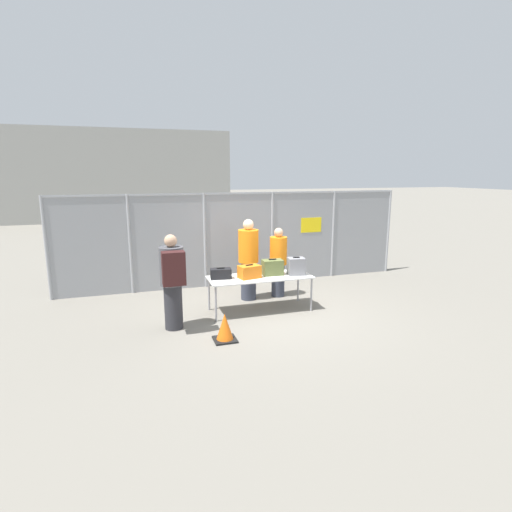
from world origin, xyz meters
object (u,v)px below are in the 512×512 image
suitcase_olive (272,267)px  utility_trailer (235,249)px  inspection_table (260,279)px  suitcase_black (221,274)px  traveler_hooded (173,279)px  traffic_cone (225,328)px  suitcase_orange (249,272)px  security_worker_far (278,261)px  security_worker_near (248,259)px  suitcase_grey (296,266)px

suitcase_olive → utility_trailer: 4.92m
inspection_table → utility_trailer: 5.00m
utility_trailer → inspection_table: bearing=-98.5°
suitcase_black → inspection_table: bearing=-6.8°
traveler_hooded → traffic_cone: 1.33m
inspection_table → suitcase_orange: bearing=-171.2°
suitcase_orange → traffic_cone: (-0.83, -1.25, -0.65)m
security_worker_far → security_worker_near: bearing=-5.5°
inspection_table → suitcase_grey: size_ratio=5.60×
suitcase_black → suitcase_orange: bearing=-13.3°
security_worker_far → suitcase_black: bearing=18.6°
suitcase_orange → suitcase_grey: bearing=-1.8°
inspection_table → suitcase_olive: size_ratio=4.90×
suitcase_orange → security_worker_near: size_ratio=0.26×
suitcase_olive → inspection_table: bearing=-168.0°
security_worker_near → utility_trailer: 4.22m
suitcase_orange → traffic_cone: size_ratio=0.98×
inspection_table → suitcase_black: (-0.81, 0.10, 0.15)m
traveler_hooded → utility_trailer: size_ratio=0.50×
security_worker_near → suitcase_black: bearing=28.8°
security_worker_near → security_worker_far: 0.74m
security_worker_far → utility_trailer: bearing=-97.3°
traveler_hooded → suitcase_orange: bearing=13.7°
utility_trailer → traffic_cone: (-1.81, -6.22, -0.16)m
inspection_table → security_worker_near: size_ratio=1.17×
security_worker_far → utility_trailer: 4.12m
security_worker_far → traveler_hooded: bearing=20.8°
suitcase_grey → traffic_cone: suitcase_grey is taller
suitcase_black → suitcase_grey: (1.59, -0.17, 0.08)m
inspection_table → suitcase_black: size_ratio=4.83×
suitcase_black → suitcase_grey: 1.61m
suitcase_orange → security_worker_far: 1.30m
suitcase_olive → utility_trailer: bearing=84.8°
suitcase_grey → security_worker_far: size_ratio=0.24×
suitcase_black → traveler_hooded: traveler_hooded is taller
suitcase_olive → suitcase_grey: suitcase_grey is taller
inspection_table → suitcase_black: bearing=173.2°
traffic_cone → suitcase_grey: bearing=33.4°
suitcase_grey → traffic_cone: (-1.85, -1.22, -0.70)m
suitcase_black → traffic_cone: 1.54m
traveler_hooded → suitcase_olive: bearing=12.1°
security_worker_near → traveler_hooded: bearing=23.0°
suitcase_black → traffic_cone: suitcase_black is taller
suitcase_orange → traffic_cone: bearing=-123.3°
inspection_table → security_worker_near: bearing=90.6°
suitcase_grey → security_worker_near: bearing=131.8°
suitcase_grey → security_worker_near: security_worker_near is taller
utility_trailer → suitcase_olive: bearing=-95.2°
suitcase_grey → security_worker_far: (-0.06, 0.90, -0.08)m
inspection_table → suitcase_grey: bearing=-5.1°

